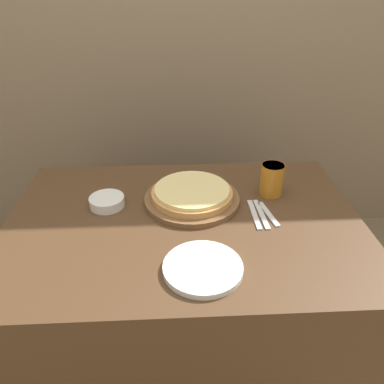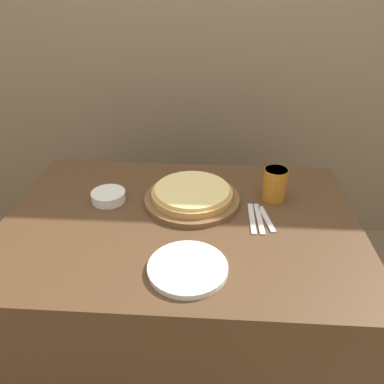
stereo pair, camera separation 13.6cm
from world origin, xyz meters
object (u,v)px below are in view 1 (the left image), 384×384
at_px(dinner_plate, 203,268).
at_px(spoon, 268,214).
at_px(dinner_knife, 261,214).
at_px(pizza_on_board, 192,195).
at_px(beer_glass, 272,178).
at_px(side_bowl, 107,202).
at_px(fork, 254,214).

relative_size(dinner_plate, spoon, 1.49).
height_order(dinner_knife, spoon, same).
bearing_deg(dinner_knife, pizza_on_board, 157.15).
distance_m(dinner_plate, spoon, 0.37).
bearing_deg(spoon, beer_glass, 74.73).
bearing_deg(dinner_knife, beer_glass, 65.66).
height_order(side_bowl, fork, side_bowl).
distance_m(side_bowl, dinner_knife, 0.55).
distance_m(beer_glass, spoon, 0.16).
bearing_deg(dinner_plate, beer_glass, 54.70).
height_order(dinner_plate, fork, dinner_plate).
height_order(pizza_on_board, beer_glass, beer_glass).
bearing_deg(pizza_on_board, side_bowl, -177.35).
height_order(dinner_plate, dinner_knife, dinner_plate).
distance_m(beer_glass, dinner_plate, 0.50).
relative_size(pizza_on_board, beer_glass, 2.86).
xyz_separation_m(side_bowl, spoon, (0.57, -0.09, -0.02)).
distance_m(dinner_plate, dinner_knife, 0.35).
height_order(beer_glass, side_bowl, beer_glass).
bearing_deg(beer_glass, dinner_plate, -125.30).
bearing_deg(side_bowl, dinner_plate, -48.04).
bearing_deg(side_bowl, pizza_on_board, 2.65).
distance_m(dinner_knife, spoon, 0.03).
bearing_deg(spoon, side_bowl, 171.43).
bearing_deg(fork, spoon, -0.00).
xyz_separation_m(dinner_knife, spoon, (0.03, -0.00, 0.00)).
height_order(side_bowl, spoon, side_bowl).
bearing_deg(pizza_on_board, dinner_knife, -22.85).
height_order(beer_glass, spoon, beer_glass).
bearing_deg(beer_glass, pizza_on_board, -172.62).
bearing_deg(beer_glass, fork, -122.28).
bearing_deg(dinner_knife, side_bowl, 171.05).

